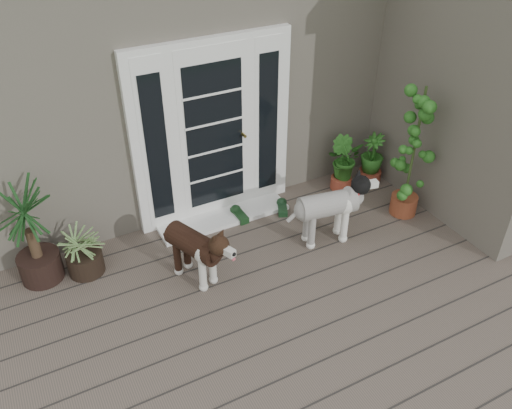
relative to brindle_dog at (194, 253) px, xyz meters
name	(u,v)px	position (x,y,z in m)	size (l,w,h in m)	color
deck	(330,328)	(0.89, -1.19, -0.40)	(6.20, 4.60, 0.12)	#6B5B4C
house_main	(165,46)	(0.89, 3.06, 1.09)	(7.40, 4.00, 3.10)	#665E54
house_wing	(495,87)	(3.79, -0.09, 1.09)	(1.60, 2.40, 3.10)	#665E54
door_unit	(213,132)	(0.69, 1.01, 0.74)	(1.90, 0.14, 2.15)	white
door_step	(224,217)	(0.69, 0.81, -0.31)	(1.60, 0.40, 0.05)	white
brindle_dog	(194,253)	(0.00, 0.00, 0.00)	(0.35, 0.81, 0.68)	black
white_dog	(327,214)	(1.55, -0.09, 0.02)	(0.37, 0.87, 0.72)	beige
spider_plant	(82,247)	(-0.99, 0.63, 0.00)	(0.63, 0.63, 0.67)	#85945B
yucca	(30,233)	(-1.42, 0.75, 0.25)	(0.82, 0.82, 1.18)	black
herb_a	(343,168)	(2.38, 0.75, -0.07)	(0.43, 0.43, 0.54)	#235919
herb_b	(342,171)	(2.34, 0.72, -0.08)	(0.35, 0.35, 0.52)	#164D16
herb_c	(371,163)	(2.78, 0.68, -0.06)	(0.36, 0.36, 0.55)	#1A5B1E
sapling	(414,152)	(2.70, -0.09, 0.51)	(0.50, 0.50, 1.70)	#164F1A
clog_left	(239,215)	(0.87, 0.73, -0.29)	(0.16, 0.34, 0.10)	#143316
clog_right	(282,208)	(1.40, 0.62, -0.29)	(0.15, 0.32, 0.10)	black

